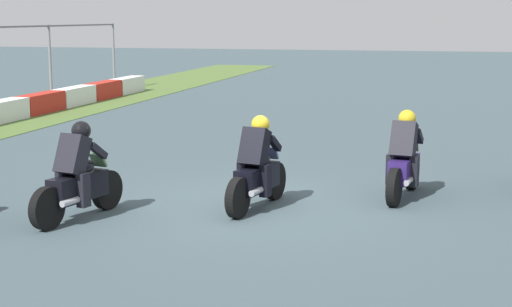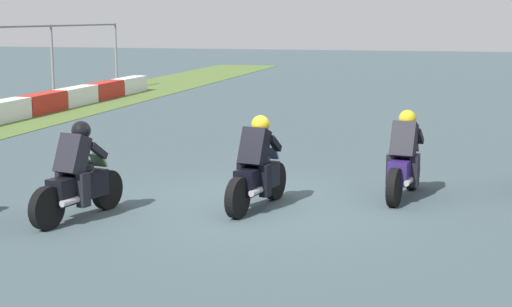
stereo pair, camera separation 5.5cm
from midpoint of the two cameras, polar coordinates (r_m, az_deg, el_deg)
ground_plane at (r=12.85m, az=0.29°, el=-3.85°), size 120.00×120.00×0.00m
rider_lane_b at (r=13.54m, az=10.94°, el=-0.62°), size 2.04×0.60×1.51m
rider_lane_c at (r=12.56m, az=0.22°, el=-1.26°), size 2.03×0.62×1.51m
rider_lane_d at (r=12.21m, az=-12.80°, el=-1.85°), size 2.02×0.64×1.51m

